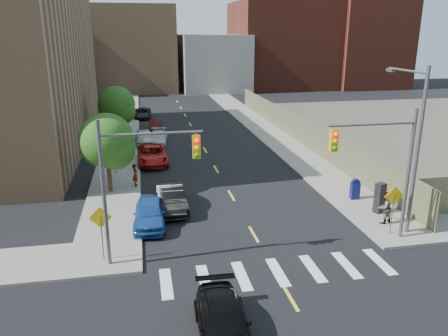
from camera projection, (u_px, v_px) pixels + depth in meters
name	position (u px, v px, depth m)	size (l,w,h in m)	color
ground	(308.00, 328.00, 16.26)	(160.00, 160.00, 0.00)	black
sidewalk_nw	(124.00, 120.00, 53.74)	(3.50, 73.00, 0.15)	gray
sidewalk_ne	(247.00, 116.00, 56.52)	(3.50, 73.00, 0.15)	gray
fence_north	(296.00, 128.00, 43.85)	(0.12, 44.00, 2.50)	#636546
gravel_lot	(444.00, 129.00, 49.39)	(36.00, 42.00, 0.06)	#595447
bg_bldg_west	(43.00, 59.00, 76.12)	(14.00, 18.00, 12.00)	#592319
bg_bldg_midwest	(136.00, 49.00, 80.42)	(14.00, 16.00, 15.00)	#8C6B4C
bg_bldg_center	(212.00, 62.00, 81.80)	(12.00, 16.00, 10.00)	gray
bg_bldg_east	(281.00, 45.00, 85.29)	(18.00, 18.00, 16.00)	#592319
bg_bldg_fareast	(362.00, 40.00, 85.98)	(14.00, 16.00, 18.00)	#592319
smokestack	(384.00, 13.00, 85.20)	(1.80, 1.80, 28.00)	#8C6B4C
signal_nw	(137.00, 173.00, 19.46)	(4.59, 0.30, 7.00)	#59595E
signal_ne	(383.00, 159.00, 21.60)	(4.59, 0.30, 7.00)	#59595E
streetlight_ne	(414.00, 139.00, 22.64)	(0.25, 3.70, 9.00)	#59595E
warn_sign_nw	(101.00, 224.00, 20.36)	(1.06, 0.06, 2.83)	#59595E
warn_sign_ne	(394.00, 201.00, 23.05)	(1.06, 0.06, 2.83)	#59595E
warn_sign_midwest	(115.00, 150.00, 33.01)	(1.06, 0.06, 2.83)	#59595E
tree_west_near	(107.00, 144.00, 28.82)	(3.66, 3.64, 5.52)	#332114
tree_west_far	(117.00, 107.00, 42.88)	(3.66, 3.64, 5.52)	#332114
parked_car_blue	(150.00, 213.00, 24.69)	(1.77, 4.41, 1.50)	#1C499C
parked_car_black	(170.00, 197.00, 26.91)	(1.65, 4.73, 1.56)	black
parked_car_red	(152.00, 155.00, 36.38)	(2.44, 5.30, 1.47)	#A41510
parked_car_silver	(158.00, 138.00, 42.67)	(1.76, 4.33, 1.26)	#B2B5BA
parked_car_white	(144.00, 137.00, 42.36)	(1.75, 4.34, 1.48)	#BEBEBE
parked_car_maroon	(155.00, 125.00, 48.51)	(1.30, 3.73, 1.23)	#380B0C
parked_car_grey	(143.00, 113.00, 55.51)	(2.10, 4.55, 1.26)	black
black_sedan	(223.00, 323.00, 15.49)	(1.86, 4.57, 1.33)	black
mailbox	(355.00, 189.00, 28.24)	(0.58, 0.46, 1.36)	#0E1553
payphone	(380.00, 198.00, 26.02)	(0.55, 0.45, 1.85)	black
pedestrian_west	(135.00, 175.00, 30.53)	(0.58, 0.38, 1.60)	gray
pedestrian_east	(385.00, 207.00, 24.58)	(0.91, 0.71, 1.87)	gray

